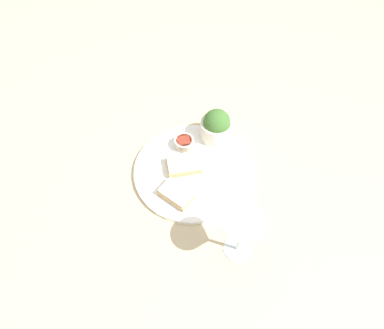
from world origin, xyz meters
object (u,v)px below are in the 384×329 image
cheese_toast_near (184,164)px  salad_bowl (216,126)px  sauce_ramekin (184,143)px  cheese_toast_far (177,194)px  wine_glass (244,230)px

cheese_toast_near → salad_bowl: bearing=-118.4°
sauce_ramekin → cheese_toast_far: sauce_ramekin is taller
sauce_ramekin → cheese_toast_near: (-0.01, 0.07, -0.00)m
cheese_toast_near → wine_glass: (-0.18, 0.21, 0.09)m
sauce_ramekin → wine_glass: (-0.19, 0.28, 0.09)m
sauce_ramekin → cheese_toast_far: (-0.02, 0.17, -0.00)m
cheese_toast_near → cheese_toast_far: bearing=90.9°
salad_bowl → cheese_toast_far: bearing=73.1°
salad_bowl → cheese_toast_near: salad_bowl is taller
salad_bowl → sauce_ramekin: size_ratio=1.71×
sauce_ramekin → cheese_toast_near: sauce_ramekin is taller
salad_bowl → wine_glass: bearing=107.5°
cheese_toast_near → wine_glass: bearing=130.9°
salad_bowl → sauce_ramekin: salad_bowl is taller
cheese_toast_near → cheese_toast_far: same height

